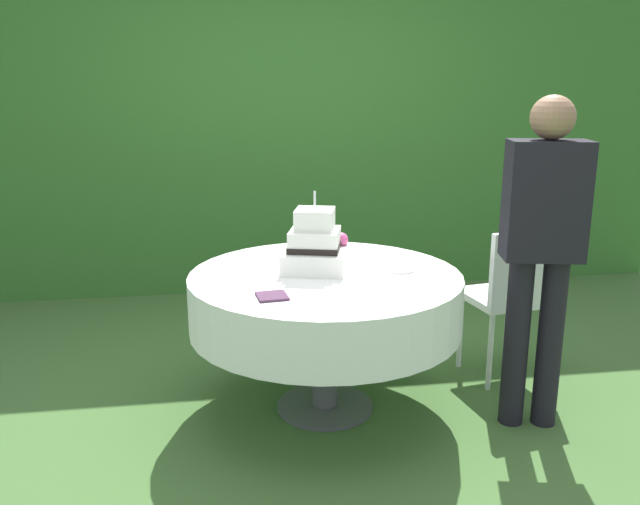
# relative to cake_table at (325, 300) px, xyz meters

# --- Properties ---
(ground_plane) EXTENTS (20.00, 20.00, 0.00)m
(ground_plane) POSITION_rel_cake_table_xyz_m (0.00, 0.00, -0.59)
(ground_plane) COLOR #3D602D
(foliage_hedge) EXTENTS (6.35, 0.54, 2.68)m
(foliage_hedge) POSITION_rel_cake_table_xyz_m (0.00, 2.31, 0.75)
(foliage_hedge) COLOR #336628
(foliage_hedge) RESTS_ON ground_plane
(cake_table) EXTENTS (1.36, 1.36, 0.73)m
(cake_table) POSITION_rel_cake_table_xyz_m (0.00, 0.00, 0.00)
(cake_table) COLOR #4C4C51
(cake_table) RESTS_ON ground_plane
(wedding_cake) EXTENTS (0.38, 0.38, 0.40)m
(wedding_cake) POSITION_rel_cake_table_xyz_m (-0.04, 0.08, 0.26)
(wedding_cake) COLOR white
(wedding_cake) RESTS_ON cake_table
(serving_plate_near) EXTENTS (0.14, 0.14, 0.01)m
(serving_plate_near) POSITION_rel_cake_table_xyz_m (0.28, 0.33, 0.14)
(serving_plate_near) COLOR white
(serving_plate_near) RESTS_ON cake_table
(serving_plate_far) EXTENTS (0.15, 0.15, 0.01)m
(serving_plate_far) POSITION_rel_cake_table_xyz_m (0.38, 0.00, 0.14)
(serving_plate_far) COLOR white
(serving_plate_far) RESTS_ON cake_table
(napkin_stack) EXTENTS (0.15, 0.15, 0.01)m
(napkin_stack) POSITION_rel_cake_table_xyz_m (-0.29, -0.33, 0.14)
(napkin_stack) COLOR #4C2D47
(napkin_stack) RESTS_ON cake_table
(garden_chair) EXTENTS (0.46, 0.46, 0.89)m
(garden_chair) POSITION_rel_cake_table_xyz_m (1.07, 0.18, -0.05)
(garden_chair) COLOR white
(garden_chair) RESTS_ON ground_plane
(standing_person) EXTENTS (0.39, 0.27, 1.60)m
(standing_person) POSITION_rel_cake_table_xyz_m (0.98, -0.30, 0.34)
(standing_person) COLOR black
(standing_person) RESTS_ON ground_plane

